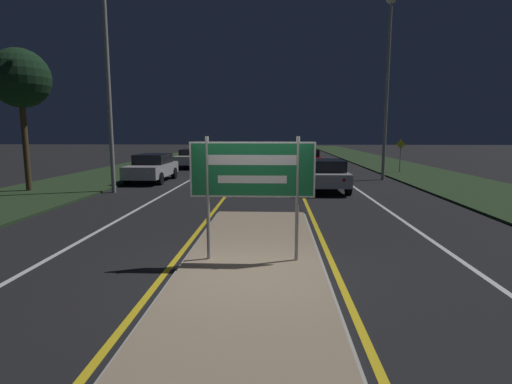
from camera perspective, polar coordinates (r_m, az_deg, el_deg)
The scene contains 20 objects.
ground_plane at distance 7.47m, azimuth -0.77°, elevation -11.60°, with size 160.00×160.00×0.00m, color black.
median_island at distance 7.97m, azimuth -0.52°, elevation -9.98°, with size 2.77×9.62×0.10m.
verge_left at distance 28.88m, azimuth -17.41°, elevation 3.07°, with size 5.00×100.00×0.08m.
verge_right at distance 28.59m, azimuth 21.24°, elevation 2.83°, with size 5.00×100.00×0.08m.
centre_line_yellow_left at distance 32.17m, azimuth -0.85°, elevation 3.90°, with size 0.12×70.00×0.01m.
centre_line_yellow_right at distance 32.12m, azimuth 4.78°, elevation 3.87°, with size 0.12×70.00×0.01m.
lane_line_white_left at distance 32.44m, azimuth -5.49°, elevation 3.90°, with size 0.12×70.00×0.01m.
lane_line_white_right at distance 32.32m, azimuth 9.45°, elevation 3.81°, with size 0.12×70.00×0.01m.
edge_line_white_left at distance 33.00m, azimuth -10.67°, elevation 3.87°, with size 0.10×70.00×0.01m.
edge_line_white_right at distance 32.81m, azimuth 14.67°, elevation 3.72°, with size 0.10×70.00×0.01m.
highway_sign at distance 7.59m, azimuth -0.54°, elevation 2.58°, with size 2.39×0.07×2.40m.
streetlight_left_near at distance 18.57m, azimuth -20.68°, elevation 20.26°, with size 0.48×0.48×10.82m.
streetlight_right_near at distance 23.18m, azimuth 18.34°, elevation 16.87°, with size 0.51×0.51×9.67m.
car_receding_0 at distance 17.96m, azimuth 9.61°, elevation 2.54°, with size 2.02×4.06×1.39m.
car_receding_1 at distance 26.86m, azimuth 7.12°, elevation 4.60°, with size 1.88×4.34×1.46m.
car_approaching_0 at distance 21.89m, azimuth -14.60°, elevation 3.45°, with size 1.87×4.52×1.44m.
car_approaching_1 at distance 30.01m, azimuth -9.11°, elevation 4.87°, with size 1.90×4.60×1.34m.
car_approaching_2 at distance 38.62m, azimuth -6.77°, elevation 5.82°, with size 1.94×4.45×1.53m.
warning_sign at distance 26.91m, azimuth 19.94°, elevation 5.34°, with size 0.60×0.06×2.06m.
roadside_palm_left at distance 19.95m, azimuth -30.66°, elevation 13.70°, with size 2.44×2.44×5.97m.
Camera 1 is at (0.43, -7.00, 2.56)m, focal length 28.00 mm.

